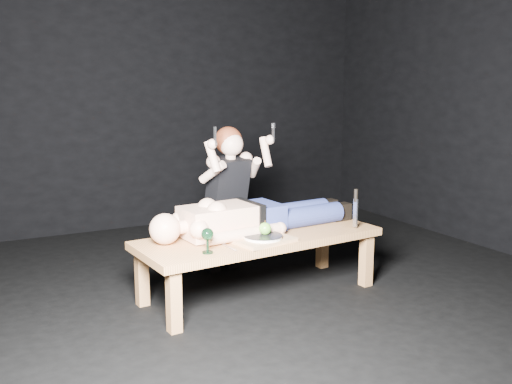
{
  "coord_description": "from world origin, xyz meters",
  "views": [
    {
      "loc": [
        -1.85,
        -3.47,
        1.52
      ],
      "look_at": [
        0.05,
        0.14,
        0.75
      ],
      "focal_mm": 41.12,
      "sensor_mm": 36.0,
      "label": 1
    }
  ],
  "objects_px": {
    "table": "(259,265)",
    "kneeling_woman": "(223,198)",
    "carving_knife": "(355,209)",
    "serving_tray": "(263,240)",
    "goblet": "(207,241)",
    "lying_man": "(257,212)"
  },
  "relations": [
    {
      "from": "lying_man",
      "to": "serving_tray",
      "type": "relative_size",
      "value": 4.53
    },
    {
      "from": "serving_tray",
      "to": "goblet",
      "type": "height_order",
      "value": "goblet"
    },
    {
      "from": "goblet",
      "to": "lying_man",
      "type": "bearing_deg",
      "value": 33.79
    },
    {
      "from": "kneeling_woman",
      "to": "carving_knife",
      "type": "distance_m",
      "value": 1.07
    },
    {
      "from": "table",
      "to": "goblet",
      "type": "height_order",
      "value": "goblet"
    },
    {
      "from": "kneeling_woman",
      "to": "goblet",
      "type": "distance_m",
      "value": 1.02
    },
    {
      "from": "lying_man",
      "to": "carving_knife",
      "type": "distance_m",
      "value": 0.73
    },
    {
      "from": "table",
      "to": "serving_tray",
      "type": "relative_size",
      "value": 4.47
    },
    {
      "from": "kneeling_woman",
      "to": "carving_knife",
      "type": "relative_size",
      "value": 4.1
    },
    {
      "from": "table",
      "to": "kneeling_woman",
      "type": "xyz_separation_m",
      "value": [
        0.0,
        0.63,
        0.38
      ]
    },
    {
      "from": "table",
      "to": "kneeling_woman",
      "type": "relative_size",
      "value": 1.44
    },
    {
      "from": "lying_man",
      "to": "goblet",
      "type": "relative_size",
      "value": 10.81
    },
    {
      "from": "kneeling_woman",
      "to": "carving_knife",
      "type": "xyz_separation_m",
      "value": [
        0.71,
        -0.8,
        -0.01
      ]
    },
    {
      "from": "lying_man",
      "to": "carving_knife",
      "type": "bearing_deg",
      "value": -27.82
    },
    {
      "from": "goblet",
      "to": "carving_knife",
      "type": "height_order",
      "value": "carving_knife"
    },
    {
      "from": "table",
      "to": "lying_man",
      "type": "distance_m",
      "value": 0.38
    },
    {
      "from": "carving_knife",
      "to": "table",
      "type": "bearing_deg",
      "value": 161.93
    },
    {
      "from": "serving_tray",
      "to": "carving_knife",
      "type": "height_order",
      "value": "carving_knife"
    },
    {
      "from": "serving_tray",
      "to": "goblet",
      "type": "bearing_deg",
      "value": -170.48
    },
    {
      "from": "goblet",
      "to": "serving_tray",
      "type": "bearing_deg",
      "value": 9.52
    },
    {
      "from": "serving_tray",
      "to": "kneeling_woman",
      "type": "bearing_deg",
      "value": 85.12
    },
    {
      "from": "table",
      "to": "serving_tray",
      "type": "bearing_deg",
      "value": -114.87
    }
  ]
}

